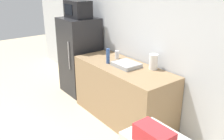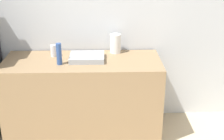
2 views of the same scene
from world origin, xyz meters
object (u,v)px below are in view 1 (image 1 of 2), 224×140
(microwave, at_px, (78,9))
(basket, at_px, (154,137))
(bottle_tall, at_px, (108,56))
(paper_towel_roll, at_px, (153,62))
(refrigerator, at_px, (80,56))
(bottle_short, at_px, (117,55))

(microwave, xyz_separation_m, basket, (3.14, -1.21, -0.51))
(bottle_tall, distance_m, paper_towel_roll, 0.73)
(refrigerator, bearing_deg, bottle_short, 7.69)
(basket, relative_size, paper_towel_roll, 1.25)
(bottle_short, bearing_deg, basket, -32.35)
(basket, bearing_deg, refrigerator, 158.84)
(refrigerator, xyz_separation_m, basket, (3.14, -1.21, 0.40))
(refrigerator, relative_size, basket, 5.23)
(refrigerator, xyz_separation_m, paper_towel_roll, (1.73, 0.25, 0.29))
(bottle_tall, relative_size, basket, 0.84)
(bottle_short, bearing_deg, bottle_tall, -68.71)
(refrigerator, height_order, bottle_short, refrigerator)
(bottle_short, height_order, basket, basket)
(bottle_short, distance_m, basket, 2.53)
(microwave, bearing_deg, bottle_short, 7.75)
(refrigerator, distance_m, bottle_short, 1.04)
(refrigerator, xyz_separation_m, bottle_tall, (1.11, -0.13, 0.29))
(microwave, bearing_deg, refrigerator, 68.86)
(refrigerator, height_order, paper_towel_roll, refrigerator)
(bottle_short, relative_size, basket, 0.48)
(bottle_tall, xyz_separation_m, paper_towel_roll, (0.63, 0.38, -0.00))
(bottle_tall, height_order, bottle_short, bottle_tall)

